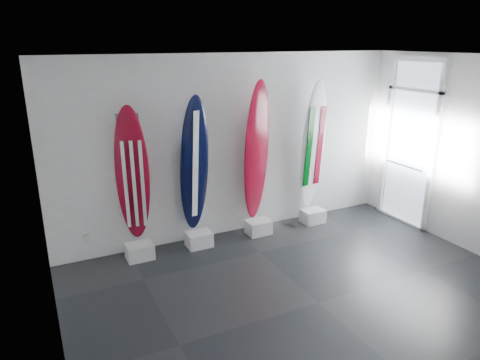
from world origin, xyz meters
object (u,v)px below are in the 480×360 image
surfboard_navy (194,165)px  surfboard_swiss (257,152)px  surfboard_italy (313,146)px  surfboard_usa (133,176)px

surfboard_navy → surfboard_swiss: (1.09, 0.00, 0.09)m
surfboard_swiss → surfboard_italy: size_ratio=1.02×
surfboard_usa → surfboard_italy: size_ratio=0.92×
surfboard_swiss → surfboard_navy: bearing=164.2°
surfboard_usa → surfboard_italy: surfboard_italy is taller
surfboard_navy → surfboard_italy: bearing=-8.2°
surfboard_usa → surfboard_navy: bearing=14.5°
surfboard_usa → surfboard_swiss: bearing=14.5°
surfboard_swiss → surfboard_italy: surfboard_swiss is taller
surfboard_swiss → surfboard_italy: (1.13, 0.00, -0.02)m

